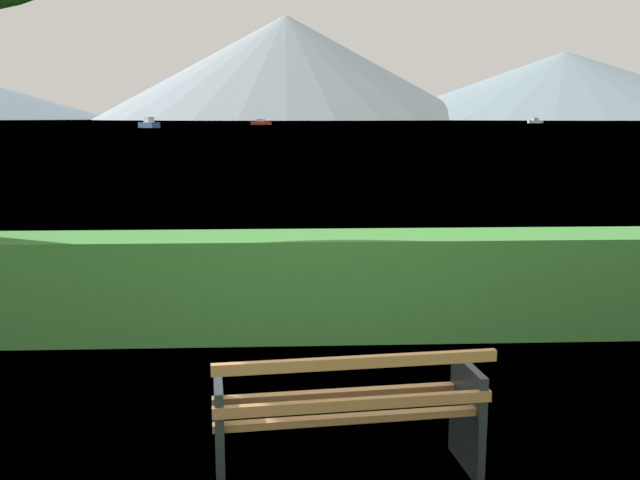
% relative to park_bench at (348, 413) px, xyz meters
% --- Properties ---
extents(ground_plane, '(1400.00, 1400.00, 0.00)m').
position_rel_park_bench_xyz_m(ground_plane, '(-0.01, 0.06, -0.42)').
color(ground_plane, '#567A38').
extents(water_surface, '(620.00, 620.00, 0.00)m').
position_rel_park_bench_xyz_m(water_surface, '(-0.01, 308.68, -0.42)').
color(water_surface, slate).
rests_on(water_surface, ground_plane).
extents(park_bench, '(1.67, 0.74, 0.87)m').
position_rel_park_bench_xyz_m(park_bench, '(0.00, 0.00, 0.00)').
color(park_bench, olive).
rests_on(park_bench, ground_plane).
extents(hedge_row, '(8.82, 0.82, 1.02)m').
position_rel_park_bench_xyz_m(hedge_row, '(-0.01, 2.97, 0.09)').
color(hedge_row, '#387A33').
rests_on(hedge_row, ground_plane).
extents(fishing_boat_near, '(5.80, 3.56, 1.56)m').
position_rel_park_bench_xyz_m(fishing_boat_near, '(-7.39, 197.28, 0.15)').
color(fishing_boat_near, '#B2332D').
rests_on(fishing_boat_near, water_surface).
extents(sailboat_mid, '(4.96, 5.29, 2.17)m').
position_rel_park_bench_xyz_m(sailboat_mid, '(-27.88, 141.70, 0.34)').
color(sailboat_mid, '#335693').
rests_on(sailboat_mid, water_surface).
extents(tender_far, '(5.19, 2.10, 1.84)m').
position_rel_park_bench_xyz_m(tender_far, '(86.97, 244.30, 0.23)').
color(tender_far, silver).
rests_on(tender_far, water_surface).
extents(distant_hills, '(828.19, 358.38, 78.32)m').
position_rel_park_bench_xyz_m(distant_hills, '(-26.77, 567.58, 30.28)').
color(distant_hills, slate).
rests_on(distant_hills, ground_plane).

